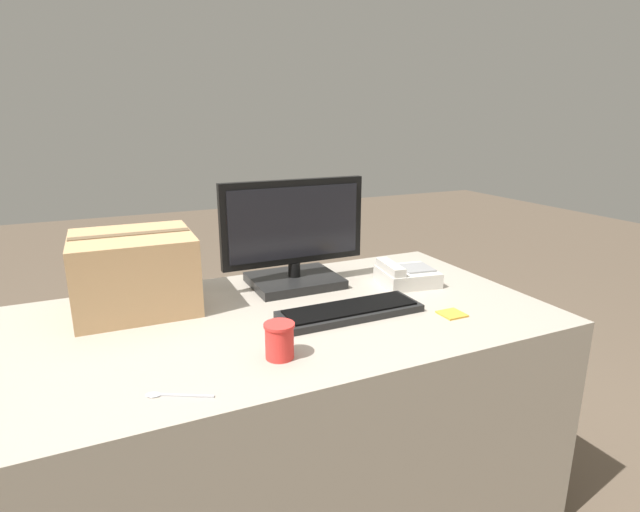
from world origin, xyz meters
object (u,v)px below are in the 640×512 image
at_px(monitor, 294,242).
at_px(sticky_note_pad, 452,314).
at_px(paper_cup_right, 279,341).
at_px(keyboard, 350,311).
at_px(desk_phone, 406,275).
at_px(spoon, 168,395).
at_px(cardboard_box, 134,272).

height_order(monitor, sticky_note_pad, monitor).
distance_m(paper_cup_right, sticky_note_pad, 0.59).
xyz_separation_m(monitor, keyboard, (0.05, -0.34, -0.15)).
height_order(desk_phone, spoon, desk_phone).
bearing_deg(monitor, desk_phone, -22.91).
bearing_deg(cardboard_box, monitor, -0.43).
xyz_separation_m(monitor, spoon, (-0.54, -0.58, -0.16)).
height_order(spoon, sticky_note_pad, sticky_note_pad).
xyz_separation_m(spoon, cardboard_box, (-0.01, 0.59, 0.12)).
bearing_deg(keyboard, monitor, 98.45).
height_order(keyboard, sticky_note_pad, keyboard).
relative_size(keyboard, paper_cup_right, 4.82).
relative_size(paper_cup_right, spoon, 0.65).
relative_size(monitor, desk_phone, 2.42).
height_order(keyboard, spoon, keyboard).
bearing_deg(cardboard_box, paper_cup_right, -60.46).
relative_size(monitor, keyboard, 1.18).
bearing_deg(paper_cup_right, desk_phone, 29.59).
bearing_deg(paper_cup_right, sticky_note_pad, 4.11).
height_order(paper_cup_right, spoon, paper_cup_right).
height_order(keyboard, desk_phone, desk_phone).
xyz_separation_m(monitor, sticky_note_pad, (0.34, -0.47, -0.16)).
bearing_deg(sticky_note_pad, cardboard_box, 151.52).
height_order(desk_phone, paper_cup_right, paper_cup_right).
relative_size(paper_cup_right, sticky_note_pad, 1.28).
relative_size(keyboard, desk_phone, 2.06).
bearing_deg(cardboard_box, keyboard, -30.09).
distance_m(monitor, sticky_note_pad, 0.60).
distance_m(monitor, desk_phone, 0.43).
bearing_deg(paper_cup_right, keyboard, 30.53).
bearing_deg(keyboard, desk_phone, 29.00).
relative_size(monitor, cardboard_box, 1.44).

